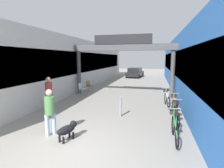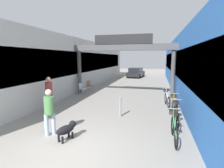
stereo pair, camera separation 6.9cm
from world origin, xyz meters
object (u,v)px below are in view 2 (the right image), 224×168
cafe_chair_aluminium_nearer (82,88)px  parked_car_black (136,73)px  dog_on_leash (67,129)px  pedestrian_companion (49,92)px  bicycle_green_nearest (174,127)px  cafe_chair_wood_farther (89,85)px  bollard_post_metal (120,106)px  bicycle_black_second (176,114)px  pedestrian_with_dog (49,109)px  bicycle_orange_third (174,105)px  bicycle_silver_farthest (167,98)px

cafe_chair_aluminium_nearer → parked_car_black: bearing=79.8°
dog_on_leash → parked_car_black: parked_car_black is taller
pedestrian_companion → bicycle_green_nearest: bearing=-15.7°
bicycle_green_nearest → cafe_chair_wood_farther: bearing=129.4°
bollard_post_metal → bicycle_black_second: bearing=-8.6°
pedestrian_with_dog → cafe_chair_wood_farther: pedestrian_with_dog is taller
cafe_chair_wood_farther → pedestrian_companion: bearing=-89.4°
pedestrian_companion → bollard_post_metal: (3.59, 0.17, -0.54)m
bicycle_green_nearest → cafe_chair_wood_farther: (-5.84, 7.11, 0.10)m
pedestrian_with_dog → pedestrian_companion: (-1.60, 2.35, 0.09)m
pedestrian_companion → parked_car_black: 17.26m
bollard_post_metal → cafe_chair_aluminium_nearer: (-3.64, 3.87, 0.06)m
dog_on_leash → bicycle_orange_third: bearing=45.1°
bicycle_green_nearest → bollard_post_metal: size_ratio=1.80×
bicycle_orange_third → bicycle_silver_farthest: size_ratio=1.00×
bicycle_black_second → parked_car_black: (-3.70, 17.29, 0.21)m
pedestrian_companion → bicycle_black_second: size_ratio=1.05×
cafe_chair_aluminium_nearer → cafe_chair_wood_farther: (-0.01, 1.44, 0.00)m
bicycle_silver_farthest → cafe_chair_wood_farther: bearing=153.7°
dog_on_leash → bicycle_black_second: bicycle_black_second is taller
pedestrian_companion → dog_on_leash: size_ratio=2.14×
pedestrian_with_dog → dog_on_leash: bearing=-13.7°
pedestrian_companion → dog_on_leash: bearing=-47.1°
pedestrian_with_dog → bicycle_green_nearest: size_ratio=0.97×
bicycle_silver_farthest → dog_on_leash: bearing=-123.7°
bicycle_green_nearest → parked_car_black: size_ratio=0.41×
cafe_chair_wood_farther → bicycle_black_second: bearing=-43.1°
pedestrian_companion → parked_car_black: size_ratio=0.42×
bicycle_green_nearest → cafe_chair_aluminium_nearer: bearing=135.8°
dog_on_leash → pedestrian_companion: bearing=132.9°
bicycle_green_nearest → parked_car_black: 19.05m
dog_on_leash → bicycle_green_nearest: 3.55m
cafe_chair_wood_farther → bicycle_green_nearest: bearing=-50.6°
bicycle_green_nearest → bicycle_silver_farthest: 4.22m
dog_on_leash → bicycle_orange_third: (3.69, 3.70, 0.07)m
bicycle_green_nearest → pedestrian_with_dog: bearing=-170.1°
bollard_post_metal → cafe_chair_aluminium_nearer: 5.31m
bicycle_silver_farthest → cafe_chair_wood_farther: 6.51m
bicycle_black_second → bicycle_orange_third: size_ratio=1.00×
bollard_post_metal → parked_car_black: bearing=94.3°
bicycle_green_nearest → bollard_post_metal: bearing=140.7°
pedestrian_with_dog → cafe_chair_aluminium_nearer: bearing=104.5°
bollard_post_metal → parked_car_black: parked_car_black is taller
bicycle_orange_third → cafe_chair_wood_farther: bearing=144.7°
cafe_chair_aluminium_nearer → parked_car_black: parked_car_black is taller
bicycle_green_nearest → bicycle_silver_farthest: size_ratio=1.00×
dog_on_leash → bicycle_black_second: (3.64, 2.35, 0.07)m
cafe_chair_aluminium_nearer → bicycle_orange_third: bearing=-25.3°
bicycle_orange_third → bollard_post_metal: 2.65m
bicycle_green_nearest → parked_car_black: (-3.48, 18.73, 0.21)m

